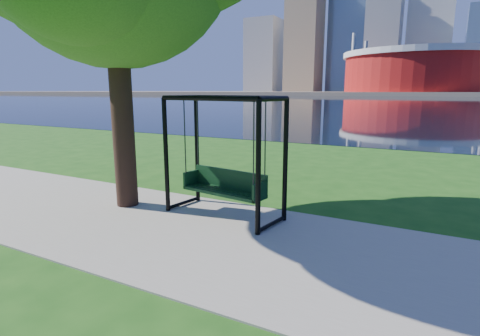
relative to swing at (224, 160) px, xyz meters
The scene contains 7 objects.
ground 1.49m from the swing, 46.57° to the right, with size 900.00×900.00×0.00m, color #1E5114.
path 1.75m from the swing, 62.19° to the right, with size 120.00×4.00×0.03m, color #9E937F.
river 101.38m from the swing, 89.66° to the left, with size 900.00×180.00×0.02m, color black.
far_bank 305.37m from the swing, 89.89° to the left, with size 900.00×228.00×2.00m, color #937F60.
stadium 234.92m from the swing, 92.30° to the left, with size 83.00×83.00×32.00m.
skyline 320.67m from the swing, 90.66° to the left, with size 392.00×66.00×96.50m.
swing is the anchor object (origin of this frame).
Camera 1 is at (3.22, -5.88, 2.59)m, focal length 28.00 mm.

